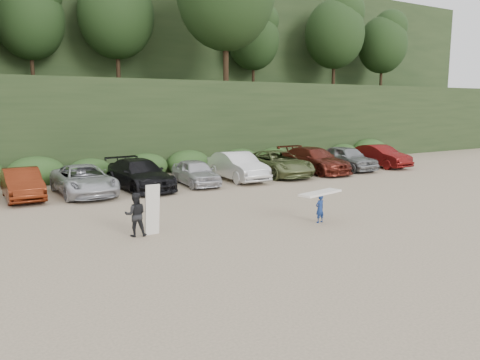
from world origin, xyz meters
TOP-DOWN VIEW (x-y plane):
  - ground at (0.00, 0.00)m, footprint 120.00×120.00m
  - hillside_backdrop at (-0.26, 35.93)m, footprint 90.00×41.50m
  - parked_cars at (-1.26, 10.10)m, footprint 39.36×5.80m
  - child_surfer at (2.72, -0.24)m, footprint 2.03×0.98m
  - adult_surfer at (-3.75, 1.49)m, footprint 1.21×0.75m

SIDE VIEW (x-z plane):
  - ground at x=0.00m, z-range 0.00..0.00m
  - adult_surfer at x=-3.75m, z-range -0.12..1.63m
  - parked_cars at x=-1.26m, z-range -0.05..1.59m
  - child_surfer at x=2.72m, z-range 0.21..1.39m
  - hillside_backdrop at x=-0.26m, z-range -2.78..25.22m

